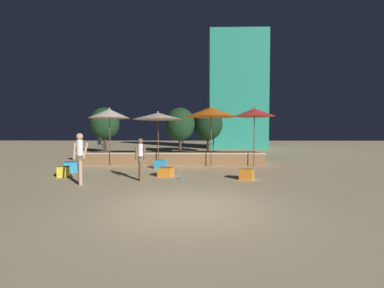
{
  "coord_description": "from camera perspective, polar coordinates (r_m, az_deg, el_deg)",
  "views": [
    {
      "loc": [
        0.24,
        -6.34,
        1.85
      ],
      "look_at": [
        0.0,
        4.92,
        1.38
      ],
      "focal_mm": 24.0,
      "sensor_mm": 36.0,
      "label": 1
    }
  ],
  "objects": [
    {
      "name": "cube_seat_2",
      "position": [
        10.62,
        12.04,
        -6.56
      ],
      "size": [
        0.67,
        0.67,
        0.42
      ],
      "rotation": [
        0.0,
        0.0,
        -0.39
      ],
      "color": "orange",
      "rests_on": "ground"
    },
    {
      "name": "background_tree_1",
      "position": [
        26.15,
        3.59,
        4.38
      ],
      "size": [
        2.94,
        2.94,
        4.4
      ],
      "color": "#3D2B1C",
      "rests_on": "ground"
    },
    {
      "name": "patio_umbrella_0",
      "position": [
        14.61,
        13.7,
        6.83
      ],
      "size": [
        2.24,
        2.24,
        3.31
      ],
      "color": "brown",
      "rests_on": "ground"
    },
    {
      "name": "cube_seat_4",
      "position": [
        13.77,
        -6.97,
        -4.45
      ],
      "size": [
        0.65,
        0.65,
        0.44
      ],
      "rotation": [
        0.0,
        0.0,
        -0.13
      ],
      "color": "#2D9EDB",
      "rests_on": "ground"
    },
    {
      "name": "background_tree_0",
      "position": [
        25.82,
        -18.81,
        4.36
      ],
      "size": [
        2.72,
        2.72,
        4.32
      ],
      "color": "#3D2B1C",
      "rests_on": "ground"
    },
    {
      "name": "cube_seat_1",
      "position": [
        12.31,
        -26.65,
        -5.5
      ],
      "size": [
        0.59,
        0.59,
        0.44
      ],
      "rotation": [
        0.0,
        0.0,
        0.34
      ],
      "color": "yellow",
      "rests_on": "ground"
    },
    {
      "name": "ground_plane",
      "position": [
        6.6,
        -0.94,
        -13.88
      ],
      "size": [
        120.0,
        120.0,
        0.0
      ],
      "primitive_type": "plane",
      "color": "#D1B784"
    },
    {
      "name": "person_1",
      "position": [
        10.05,
        -23.63,
        -2.45
      ],
      "size": [
        0.51,
        0.32,
        1.86
      ],
      "rotation": [
        0.0,
        0.0,
        5.21
      ],
      "color": "tan",
      "rests_on": "ground"
    },
    {
      "name": "distant_building",
      "position": [
        33.38,
        9.91,
        11.4
      ],
      "size": [
        7.0,
        4.34,
        14.24
      ],
      "color": "teal",
      "rests_on": "ground"
    },
    {
      "name": "patio_umbrella_3",
      "position": [
        15.4,
        -17.88,
        6.43
      ],
      "size": [
        2.29,
        2.29,
        3.32
      ],
      "color": "brown",
      "rests_on": "ground"
    },
    {
      "name": "cube_seat_3",
      "position": [
        11.19,
        -5.84,
        -6.17
      ],
      "size": [
        0.69,
        0.69,
        0.38
      ],
      "rotation": [
        0.0,
        0.0,
        -0.25
      ],
      "color": "orange",
      "rests_on": "ground"
    },
    {
      "name": "frisbee_disc",
      "position": [
        10.46,
        -2.5,
        -7.73
      ],
      "size": [
        0.23,
        0.23,
        0.03
      ],
      "color": "#33B2D8",
      "rests_on": "ground"
    },
    {
      "name": "patio_umbrella_2",
      "position": [
        14.58,
        -7.54,
        6.15
      ],
      "size": [
        2.79,
        2.79,
        3.09
      ],
      "color": "brown",
      "rests_on": "ground"
    },
    {
      "name": "person_0",
      "position": [
        10.22,
        -11.39,
        -3.08
      ],
      "size": [
        0.43,
        0.28,
        1.66
      ],
      "rotation": [
        0.0,
        0.0,
        5.05
      ],
      "color": "#72664C",
      "rests_on": "ground"
    },
    {
      "name": "bistro_chair_1",
      "position": [
        16.69,
        -1.77,
        0.41
      ],
      "size": [
        0.4,
        0.4,
        0.9
      ],
      "rotation": [
        0.0,
        0.0,
        1.48
      ],
      "color": "#1E4C47",
      "rests_on": "wooden_deck"
    },
    {
      "name": "background_tree_2",
      "position": [
        25.6,
        -2.69,
        4.45
      ],
      "size": [
        2.96,
        2.96,
        4.42
      ],
      "color": "#3D2B1C",
      "rests_on": "ground"
    },
    {
      "name": "cube_seat_0",
      "position": [
        13.73,
        -25.31,
        -4.6
      ],
      "size": [
        0.74,
        0.74,
        0.48
      ],
      "rotation": [
        0.0,
        0.0,
        0.37
      ],
      "color": "#2D9EDB",
      "rests_on": "ground"
    },
    {
      "name": "bistro_chair_0",
      "position": [
        16.1,
        4.54,
        0.33
      ],
      "size": [
        0.4,
        0.4,
        0.9
      ],
      "rotation": [
        0.0,
        0.0,
        4.73
      ],
      "color": "#1E4C47",
      "rests_on": "wooden_deck"
    },
    {
      "name": "bistro_chair_2",
      "position": [
        16.48,
        -19.65,
        0.25
      ],
      "size": [
        0.47,
        0.47,
        0.9
      ],
      "rotation": [
        0.0,
        0.0,
        2.56
      ],
      "color": "#2D3338",
      "rests_on": "wooden_deck"
    },
    {
      "name": "wooden_deck",
      "position": [
        16.29,
        -4.41,
        -3.0
      ],
      "size": [
        10.95,
        3.17,
        0.74
      ],
      "color": "olive",
      "rests_on": "ground"
    },
    {
      "name": "patio_umbrella_1",
      "position": [
        14.28,
        4.27,
        7.08
      ],
      "size": [
        2.88,
        2.88,
        3.37
      ],
      "color": "brown",
      "rests_on": "ground"
    }
  ]
}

